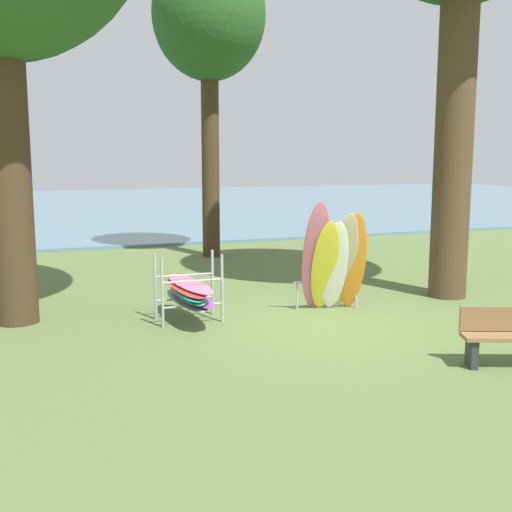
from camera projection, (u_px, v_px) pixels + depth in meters
ground_plane at (319, 324)px, 11.55m from camera, size 80.00×80.00×0.00m
lake_water at (105, 206)px, 38.21m from camera, size 80.00×36.00×0.10m
tree_mid_behind at (209, 20)px, 18.31m from camera, size 3.27×3.27×8.91m
leaning_board_pile at (334, 263)px, 12.28m from camera, size 1.50×1.14×2.21m
board_storage_rack at (188, 291)px, 11.69m from camera, size 1.15×2.13×1.25m
park_bench at (511, 336)px, 9.17m from camera, size 1.45×0.90×0.85m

